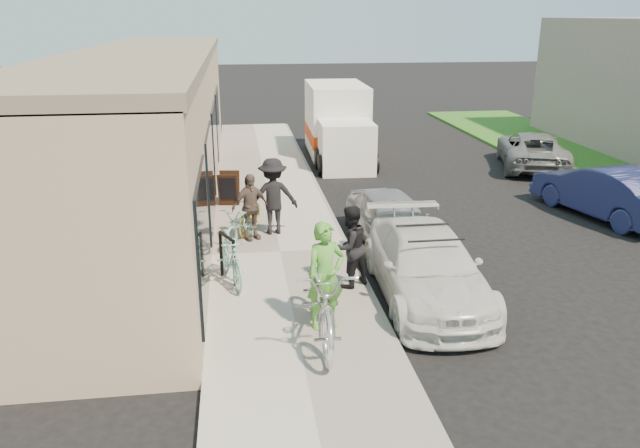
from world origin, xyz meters
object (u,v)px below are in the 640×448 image
moving_truck (338,126)px  far_car_gray (532,150)px  cruiser_bike_a (231,259)px  sedan_white (426,266)px  woman_rider (325,276)px  tandem_bike (322,299)px  bystander_b (250,207)px  bystander_a (273,196)px  cruiser_bike_b (242,224)px  sedan_silver (392,219)px  cruiser_bike_c (250,213)px  man_standing (350,247)px  far_car_blue (606,191)px  sandwich_board (229,189)px  bike_rack (227,253)px

moving_truck → far_car_gray: moving_truck is taller
cruiser_bike_a → sedan_white: bearing=-27.1°
moving_truck → woman_rider: bearing=-98.4°
moving_truck → tandem_bike: bearing=-98.6°
bystander_b → bystander_a: bearing=6.3°
tandem_bike → cruiser_bike_b: tandem_bike is taller
sedan_silver → cruiser_bike_b: bearing=172.0°
cruiser_bike_a → cruiser_bike_c: 3.06m
far_car_gray → man_standing: 12.50m
sedan_white → far_car_blue: (6.19, 4.23, 0.05)m
cruiser_bike_c → bystander_a: (0.55, -0.20, 0.46)m
sandwich_board → man_standing: 6.21m
sandwich_board → bystander_b: bystander_b is taller
bike_rack → cruiser_bike_b: (0.31, 2.11, -0.11)m
far_car_gray → cruiser_bike_a: far_car_gray is taller
tandem_bike → woman_rider: bearing=74.8°
moving_truck → bystander_b: (-3.52, -8.94, -0.26)m
woman_rider → cruiser_bike_c: size_ratio=1.21×
moving_truck → bike_rack: bearing=-107.9°
tandem_bike → sedan_silver: bearing=63.9°
bike_rack → moving_truck: size_ratio=0.17×
sedan_silver → woman_rider: (-2.14, -4.06, 0.44)m
far_car_gray → cruiser_bike_a: 13.79m
cruiser_bike_c → bystander_a: bearing=1.1°
cruiser_bike_b → cruiser_bike_c: size_ratio=1.16×
cruiser_bike_c → far_car_blue: bearing=22.9°
far_car_blue → tandem_bike: 10.20m
cruiser_bike_b → moving_truck: bearing=91.2°
moving_truck → far_car_blue: moving_truck is taller
sedan_white → cruiser_bike_a: (-3.65, 0.86, -0.00)m
man_standing → woman_rider: bearing=34.5°
man_standing → cruiser_bike_a: bearing=-43.0°
sedan_silver → cruiser_bike_b: (-3.46, 0.18, -0.01)m
sedan_white → tandem_bike: (-2.20, -1.56, 0.18)m
woman_rider → cruiser_bike_c: (-1.11, 5.06, -0.46)m
sandwich_board → tandem_bike: (1.51, -7.73, 0.22)m
far_car_gray → man_standing: size_ratio=2.81×
cruiser_bike_c → sedan_white: bearing=-29.8°
cruiser_bike_b → bike_rack: bearing=-75.2°
cruiser_bike_a → far_car_gray: bearing=26.7°
far_car_gray → bystander_a: size_ratio=2.48×
man_standing → tandem_bike: bearing=36.0°
sedan_white → sedan_silver: sedan_white is taller
cruiser_bike_c → woman_rider: bearing=-56.9°
bystander_a → bystander_b: size_ratio=1.17×
cruiser_bike_a → cruiser_bike_b: size_ratio=0.94×
moving_truck → far_car_blue: 9.96m
cruiser_bike_b → cruiser_bike_c: 0.85m
far_car_gray → man_standing: bearing=66.9°
sedan_silver → man_standing: size_ratio=2.28×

